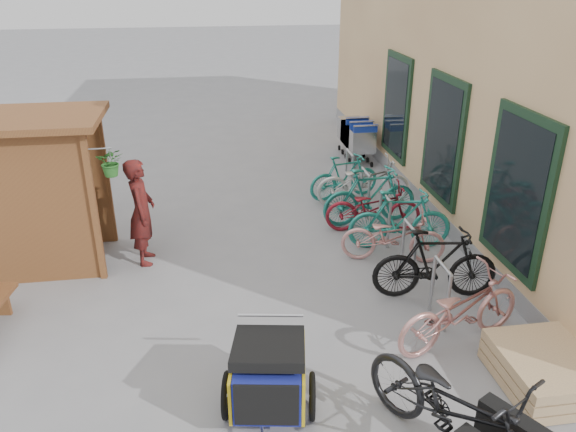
{
  "coord_description": "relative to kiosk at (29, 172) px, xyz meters",
  "views": [
    {
      "loc": [
        -0.64,
        -5.96,
        4.39
      ],
      "look_at": [
        0.5,
        1.5,
        1.0
      ],
      "focal_mm": 35.0,
      "sensor_mm": 36.0,
      "label": 1
    }
  ],
  "objects": [
    {
      "name": "ground",
      "position": [
        3.28,
        -2.47,
        -1.55
      ],
      "size": [
        80.0,
        80.0,
        0.0
      ],
      "primitive_type": "plane",
      "color": "gray"
    },
    {
      "name": "building",
      "position": [
        9.77,
        2.03,
        1.94
      ],
      "size": [
        6.07,
        13.0,
        7.0
      ],
      "color": "#E0B880",
      "rests_on": "ground"
    },
    {
      "name": "kiosk",
      "position": [
        0.0,
        0.0,
        0.0
      ],
      "size": [
        2.49,
        1.65,
        2.4
      ],
      "color": "brown",
      "rests_on": "ground"
    },
    {
      "name": "bike_rack",
      "position": [
        5.58,
        -0.07,
        -1.04
      ],
      "size": [
        0.05,
        5.35,
        0.86
      ],
      "color": "#A5A8AD",
      "rests_on": "ground"
    },
    {
      "name": "pallet_stack",
      "position": [
        6.28,
        -3.87,
        -1.34
      ],
      "size": [
        1.0,
        1.2,
        0.4
      ],
      "color": "tan",
      "rests_on": "ground"
    },
    {
      "name": "shopping_carts",
      "position": [
        6.28,
        4.44,
        -0.94
      ],
      "size": [
        0.59,
        1.63,
        1.06
      ],
      "color": "silver",
      "rests_on": "ground"
    },
    {
      "name": "child_trailer",
      "position": [
        3.14,
        -3.84,
        -1.02
      ],
      "size": [
        1.04,
        1.67,
        0.97
      ],
      "rotation": [
        0.0,
        0.0,
        -0.17
      ],
      "color": "#1B2499",
      "rests_on": "ground"
    },
    {
      "name": "cargo_bike",
      "position": [
        4.83,
        -4.66,
        -1.0
      ],
      "size": [
        1.68,
        2.22,
        1.12
      ],
      "rotation": [
        0.0,
        0.0,
        0.51
      ],
      "color": "black",
      "rests_on": "ground"
    },
    {
      "name": "person_kiosk",
      "position": [
        1.58,
        -0.17,
        -0.69
      ],
      "size": [
        0.42,
        0.63,
        1.72
      ],
      "primitive_type": "imported",
      "rotation": [
        0.0,
        0.0,
        1.58
      ],
      "color": "maroon",
      "rests_on": "ground"
    },
    {
      "name": "bike_0",
      "position": [
        5.63,
        -2.97,
        -1.06
      ],
      "size": [
        1.97,
        1.19,
        0.98
      ],
      "primitive_type": "imported",
      "rotation": [
        0.0,
        0.0,
        1.88
      ],
      "color": "tan",
      "rests_on": "ground"
    },
    {
      "name": "bike_1",
      "position": [
        5.74,
        -1.89,
        -1.02
      ],
      "size": [
        1.82,
        0.73,
        1.06
      ],
      "primitive_type": "imported",
      "rotation": [
        0.0,
        0.0,
        1.44
      ],
      "color": "black",
      "rests_on": "ground"
    },
    {
      "name": "bike_2",
      "position": [
        5.51,
        -0.76,
        -1.12
      ],
      "size": [
        1.74,
        0.96,
        0.87
      ],
      "primitive_type": "imported",
      "rotation": [
        0.0,
        0.0,
        1.32
      ],
      "color": "tan",
      "rests_on": "ground"
    },
    {
      "name": "bike_3",
      "position": [
        5.75,
        -0.34,
        -1.03
      ],
      "size": [
        1.77,
        0.68,
        1.04
      ],
      "primitive_type": "imported",
      "rotation": [
        0.0,
        0.0,
        1.46
      ],
      "color": "teal",
      "rests_on": "ground"
    },
    {
      "name": "bike_4",
      "position": [
        5.52,
        0.38,
        -1.11
      ],
      "size": [
        1.76,
        0.8,
        0.89
      ],
      "primitive_type": "imported",
      "rotation": [
        0.0,
        0.0,
        1.45
      ],
      "color": "maroon",
      "rests_on": "ground"
    },
    {
      "name": "bike_5",
      "position": [
        5.54,
        0.69,
        -1.01
      ],
      "size": [
        1.84,
        0.71,
        1.08
      ],
      "primitive_type": "imported",
      "rotation": [
        0.0,
        0.0,
        1.68
      ],
      "color": "teal",
      "rests_on": "ground"
    },
    {
      "name": "bike_6",
      "position": [
        5.66,
        1.54,
        -1.06
      ],
      "size": [
        1.89,
        0.73,
        0.98
      ],
      "primitive_type": "imported",
      "rotation": [
        0.0,
        0.0,
        1.53
      ],
      "color": "#B4B4AF",
      "rests_on": "ground"
    },
    {
      "name": "bike_7",
      "position": [
        5.38,
        1.96,
        -1.09
      ],
      "size": [
        1.58,
        0.77,
        0.91
      ],
      "primitive_type": "imported",
      "rotation": [
        0.0,
        0.0,
        1.81
      ],
      "color": "teal",
      "rests_on": "ground"
    }
  ]
}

